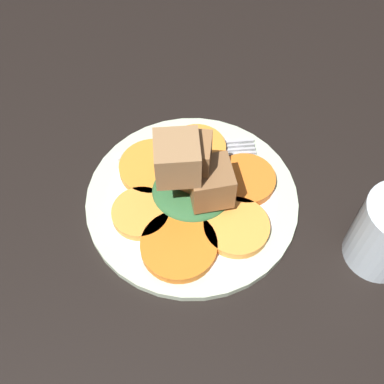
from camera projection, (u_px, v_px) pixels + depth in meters
table_slab at (192, 206)px, 60.26cm from camera, size 120.00×120.00×2.00cm
plate at (192, 199)px, 59.00cm from camera, size 25.88×25.88×1.05cm
carrot_slice_0 at (179, 246)px, 54.12cm from camera, size 8.74×8.74×1.17cm
carrot_slice_1 at (236, 227)px, 55.47cm from camera, size 7.68×7.68×1.17cm
carrot_slice_2 at (245, 180)px, 59.19cm from camera, size 7.44×7.44×1.17cm
carrot_slice_3 at (200, 149)px, 61.88cm from camera, size 7.48×7.48×1.17cm
carrot_slice_4 at (153, 168)px, 60.22cm from camera, size 8.46×8.46×1.17cm
carrot_slice_5 at (141, 213)px, 56.52cm from camera, size 6.83×6.83×1.17cm
center_pile at (194, 177)px, 54.34cm from camera, size 9.94×8.68×11.64cm
fork at (191, 151)px, 62.16cm from camera, size 17.76×4.92×0.40cm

